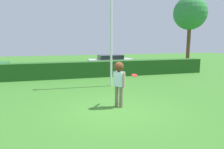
{
  "coord_description": "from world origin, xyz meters",
  "views": [
    {
      "loc": [
        -2.18,
        -7.45,
        2.64
      ],
      "look_at": [
        0.28,
        1.29,
        1.15
      ],
      "focal_mm": 33.84,
      "sensor_mm": 36.0,
      "label": 1
    }
  ],
  "objects_px": {
    "parked_car_silver": "(110,61)",
    "lamppost": "(111,20)",
    "person": "(119,78)",
    "frisbee": "(134,75)",
    "maple_tree": "(190,13)"
  },
  "relations": [
    {
      "from": "parked_car_silver",
      "to": "lamppost",
      "type": "bearing_deg",
      "value": -104.94
    },
    {
      "from": "person",
      "to": "lamppost",
      "type": "distance_m",
      "value": 4.66
    },
    {
      "from": "frisbee",
      "to": "parked_car_silver",
      "type": "height_order",
      "value": "parked_car_silver"
    },
    {
      "from": "lamppost",
      "to": "parked_car_silver",
      "type": "distance_m",
      "value": 8.49
    },
    {
      "from": "lamppost",
      "to": "parked_car_silver",
      "type": "bearing_deg",
      "value": 75.06
    },
    {
      "from": "person",
      "to": "maple_tree",
      "type": "distance_m",
      "value": 20.16
    },
    {
      "from": "person",
      "to": "maple_tree",
      "type": "relative_size",
      "value": 0.23
    },
    {
      "from": "frisbee",
      "to": "maple_tree",
      "type": "xyz_separation_m",
      "value": [
        12.54,
        14.07,
        4.54
      ]
    },
    {
      "from": "person",
      "to": "parked_car_silver",
      "type": "height_order",
      "value": "person"
    },
    {
      "from": "frisbee",
      "to": "lamppost",
      "type": "height_order",
      "value": "lamppost"
    },
    {
      "from": "person",
      "to": "parked_car_silver",
      "type": "relative_size",
      "value": 0.43
    },
    {
      "from": "lamppost",
      "to": "parked_car_silver",
      "type": "xyz_separation_m",
      "value": [
        2.04,
        7.65,
        -3.05
      ]
    },
    {
      "from": "lamppost",
      "to": "maple_tree",
      "type": "height_order",
      "value": "maple_tree"
    },
    {
      "from": "person",
      "to": "lamppost",
      "type": "height_order",
      "value": "lamppost"
    },
    {
      "from": "frisbee",
      "to": "maple_tree",
      "type": "relative_size",
      "value": 0.03
    }
  ]
}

